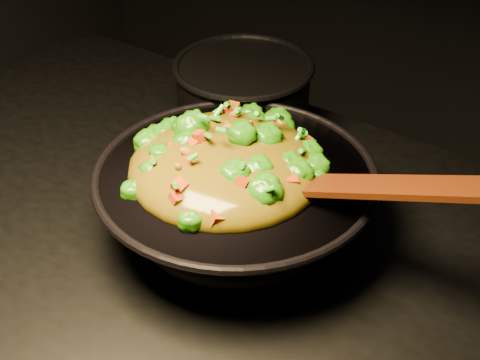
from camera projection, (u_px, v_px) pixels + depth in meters
The scene contains 4 objects.
wok at pixel (236, 205), 0.97m from camera, with size 0.36×0.36×0.10m, color black, non-canonical shape.
stir_fry at pixel (226, 143), 0.92m from camera, with size 0.25×0.25×0.09m, color #267408, non-canonical shape.
spatula at pixel (375, 187), 0.84m from camera, with size 0.30×0.05×0.01m, color #351203.
back_pot at pixel (243, 97), 1.18m from camera, with size 0.21×0.21×0.12m, color black.
Camera 1 is at (0.49, -0.54, 1.55)m, focal length 55.00 mm.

